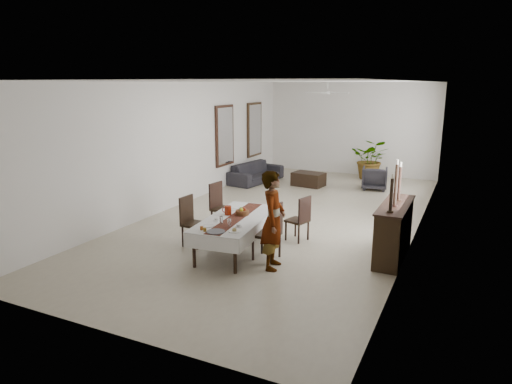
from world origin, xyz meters
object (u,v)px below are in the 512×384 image
woman (273,220)px  sofa (256,172)px  sideboard_body (394,232)px  red_pitcher (228,210)px  dining_table_top (236,219)px

woman → sofa: woman is taller
sideboard_body → sofa: (-5.18, 4.98, -0.19)m
sofa → red_pitcher: bearing=-150.5°
dining_table_top → red_pitcher: 0.28m
dining_table_top → sofa: bearing=106.1°
red_pitcher → woman: 1.32m
red_pitcher → sideboard_body: 3.14m
sofa → woman: bearing=-143.1°
dining_table_top → red_pitcher: size_ratio=12.00×
red_pitcher → sideboard_body: sideboard_body is taller
sideboard_body → dining_table_top: bearing=-161.2°
dining_table_top → woman: bearing=-30.5°
red_pitcher → dining_table_top: bearing=-25.1°
sideboard_body → sofa: 7.19m
dining_table_top → woman: 1.08m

